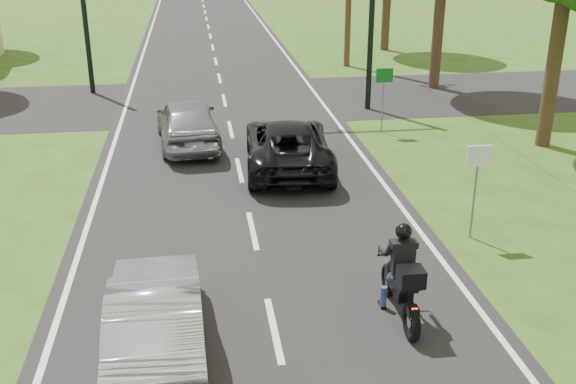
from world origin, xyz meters
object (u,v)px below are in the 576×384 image
at_px(silver_sedan, 156,316).
at_px(sign_white, 478,169).
at_px(sign_green, 384,85).
at_px(dark_suv, 288,144).
at_px(silver_suv, 188,122).
at_px(motorcycle_rider, 402,282).

distance_m(silver_sedan, sign_white, 7.47).
bearing_deg(sign_green, sign_white, -91.43).
xyz_separation_m(dark_suv, sign_green, (3.53, 2.96, 0.90)).
relative_size(silver_suv, sign_green, 2.06).
bearing_deg(silver_suv, silver_sedan, 82.38).
height_order(dark_suv, silver_sedan, dark_suv).
bearing_deg(motorcycle_rider, silver_sedan, -173.07).
distance_m(motorcycle_rider, sign_white, 3.91).
bearing_deg(sign_green, silver_sedan, -120.96).
distance_m(motorcycle_rider, silver_sedan, 4.16).
xyz_separation_m(motorcycle_rider, sign_green, (2.68, 10.89, 0.89)).
bearing_deg(silver_suv, sign_white, 124.08).
height_order(dark_suv, sign_white, sign_white).
relative_size(motorcycle_rider, sign_white, 0.98).
xyz_separation_m(silver_suv, sign_white, (6.09, -7.53, 0.84)).
xyz_separation_m(motorcycle_rider, sign_white, (2.48, 2.89, 0.89)).
distance_m(sign_white, sign_green, 8.00).
bearing_deg(silver_sedan, sign_white, -155.00).
distance_m(silver_sedan, sign_green, 13.27).
relative_size(silver_sedan, sign_white, 1.91).
height_order(silver_sedan, silver_suv, silver_suv).
distance_m(dark_suv, sign_white, 6.11).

